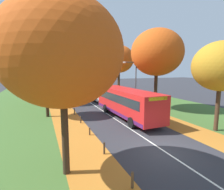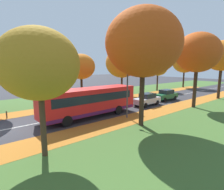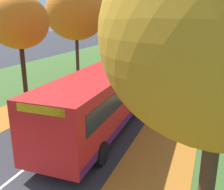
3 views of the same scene
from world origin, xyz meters
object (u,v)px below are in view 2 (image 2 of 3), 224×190
(tree_left_near, at_px, (81,67))
(bollard_second, at_px, (7,115))
(tree_left_far, at_px, (158,67))
(streetlamp_right, at_px, (125,81))
(bollard_third, at_px, (40,110))
(car_green_following, at_px, (166,95))
(bus, at_px, (90,101))
(bollard_fifth, at_px, (90,102))
(tree_left_distant, at_px, (185,62))
(tree_right_mid, at_px, (198,53))
(tree_right_far, at_px, (222,56))
(tree_right_near, at_px, (143,43))
(bollard_fourth, at_px, (68,106))
(car_silver_lead, at_px, (147,99))
(tree_left_mid, at_px, (122,63))
(bollard_sixth, at_px, (109,100))
(tree_right_nearest, at_px, (39,65))

(tree_left_near, xyz_separation_m, bollard_second, (2.76, -10.28, -4.78))
(tree_left_far, distance_m, streetlamp_right, 22.07)
(bollard_third, relative_size, car_green_following, 0.14)
(bollard_third, relative_size, bus, 0.06)
(tree_left_near, relative_size, bollard_third, 11.74)
(bollard_fifth, bearing_deg, bus, -32.84)
(streetlamp_right, distance_m, car_green_following, 12.09)
(tree_left_distant, bearing_deg, bus, -77.48)
(bollard_fifth, bearing_deg, tree_left_far, 98.64)
(tree_right_mid, distance_m, tree_right_far, 9.32)
(tree_right_near, distance_m, bollard_second, 14.97)
(bollard_fourth, bearing_deg, tree_left_distant, 94.04)
(tree_left_distant, relative_size, bollard_fifth, 12.09)
(bus, bearing_deg, tree_left_distant, 102.52)
(bollard_third, height_order, car_silver_lead, car_silver_lead)
(tree_left_mid, relative_size, bollard_third, 14.07)
(tree_right_far, height_order, bollard_fourth, tree_right_far)
(tree_left_mid, height_order, bollard_sixth, tree_left_mid)
(tree_right_far, distance_m, bollard_sixth, 19.21)
(bollard_sixth, bearing_deg, tree_left_near, -133.56)
(tree_left_mid, distance_m, bus, 14.69)
(tree_left_mid, distance_m, bollard_sixth, 8.19)
(bollard_fifth, distance_m, car_silver_lead, 7.70)
(tree_left_far, xyz_separation_m, tree_right_far, (12.28, -0.40, 1.75))
(bollard_second, xyz_separation_m, bollard_third, (0.00, 3.31, -0.07))
(tree_left_mid, bearing_deg, tree_left_near, -89.17)
(bollard_third, xyz_separation_m, bus, (4.92, 3.47, 1.40))
(bollard_fourth, bearing_deg, tree_left_near, 127.25)
(tree_left_far, distance_m, tree_right_near, 24.11)
(tree_left_distant, distance_m, car_silver_lead, 25.26)
(bollard_third, relative_size, bollard_sixth, 1.02)
(bollard_fifth, bearing_deg, bollard_fourth, -90.42)
(tree_left_mid, distance_m, tree_right_mid, 12.72)
(tree_left_near, distance_m, bollard_fourth, 6.66)
(bus, bearing_deg, tree_left_far, 109.24)
(tree_right_nearest, height_order, bollard_third, tree_right_nearest)
(tree_left_near, bearing_deg, bollard_second, -74.98)
(bollard_fourth, bearing_deg, tree_left_far, 97.32)
(bollard_fourth, height_order, car_green_following, car_green_following)
(tree_right_nearest, height_order, tree_right_near, tree_right_near)
(streetlamp_right, relative_size, car_silver_lead, 1.41)
(tree_left_near, relative_size, streetlamp_right, 1.17)
(tree_right_far, xyz_separation_m, car_green_following, (-4.77, -7.73, -6.04))
(tree_left_mid, bearing_deg, tree_right_mid, 3.77)
(bollard_fourth, distance_m, car_green_following, 15.06)
(tree_left_mid, xyz_separation_m, tree_right_mid, (12.65, 0.83, 1.04))
(tree_right_mid, xyz_separation_m, bollard_fifth, (-9.72, -9.44, -6.48))
(tree_right_far, height_order, bollard_second, tree_right_far)
(bus, bearing_deg, streetlamp_right, 49.39)
(tree_left_far, bearing_deg, tree_right_near, -57.46)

